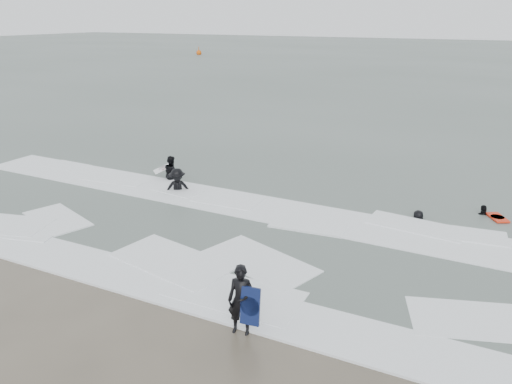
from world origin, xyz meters
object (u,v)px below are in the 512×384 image
at_px(buoy, 199,53).
at_px(surfer_right_near, 483,215).
at_px(surfer_right_far, 418,219).
at_px(surfer_wading, 172,180).
at_px(surfer_centre, 242,332).
at_px(surfer_breaker, 178,192).

bearing_deg(buoy, surfer_right_near, -49.11).
bearing_deg(surfer_right_far, surfer_wading, -23.24).
height_order(surfer_right_near, surfer_right_far, surfer_right_near).
distance_m(surfer_centre, surfer_right_near, 11.83).
bearing_deg(surfer_wading, surfer_breaker, 166.14).
height_order(surfer_right_far, buoy, buoy).
height_order(surfer_right_near, buoy, buoy).
bearing_deg(surfer_right_near, surfer_centre, 47.62).
bearing_deg(surfer_centre, surfer_right_near, 53.03).
xyz_separation_m(surfer_centre, surfer_right_near, (4.71, 10.86, 0.00)).
xyz_separation_m(surfer_breaker, surfer_right_near, (12.09, 3.20, 0.00)).
bearing_deg(surfer_wading, surfer_right_far, -146.20).
relative_size(surfer_wading, surfer_right_far, 1.14).
relative_size(surfer_right_near, surfer_right_far, 1.04).
bearing_deg(surfer_breaker, surfer_right_near, -20.70).
height_order(surfer_centre, surfer_right_near, surfer_centre).
xyz_separation_m(surfer_right_near, surfer_right_far, (-2.17, -1.57, 0.00)).
relative_size(surfer_right_near, buoy, 0.95).
xyz_separation_m(surfer_wading, buoy, (-41.34, 65.06, 0.42)).
bearing_deg(surfer_wading, buoy, -25.50).
height_order(surfer_wading, surfer_right_far, surfer_wading).
distance_m(surfer_wading, surfer_right_near, 13.48).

